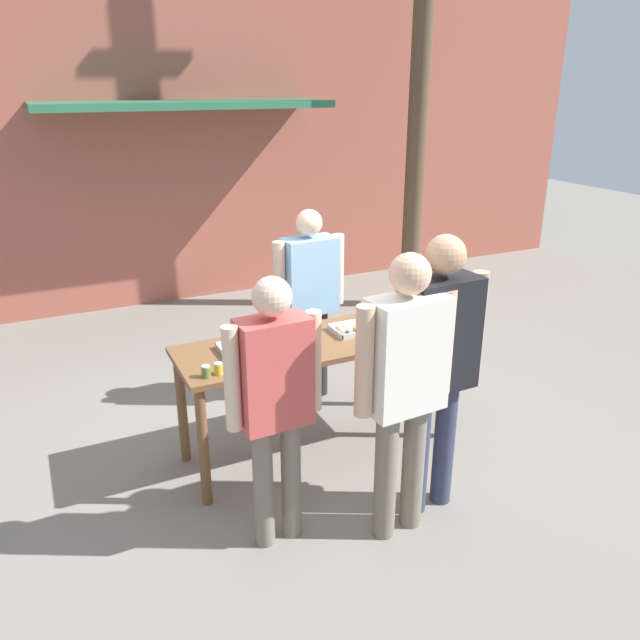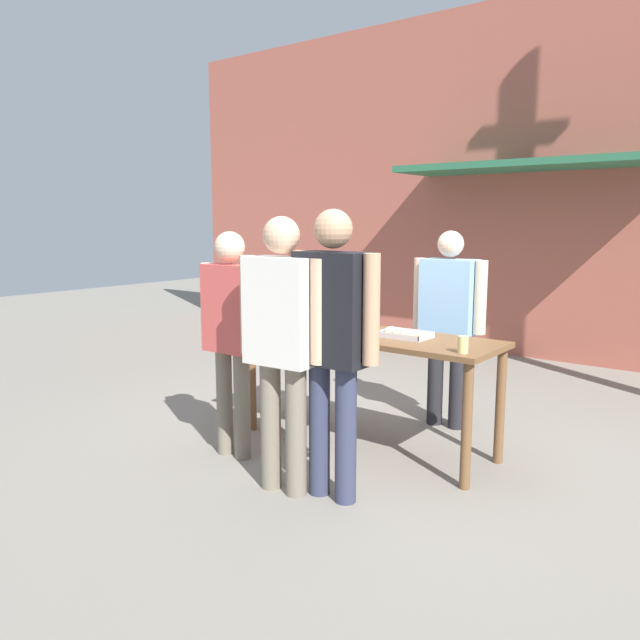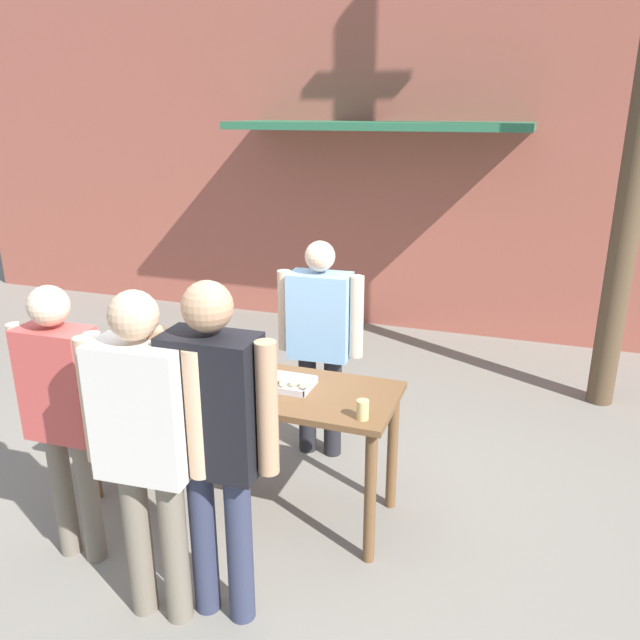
{
  "view_description": "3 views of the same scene",
  "coord_description": "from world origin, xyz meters",
  "px_view_note": "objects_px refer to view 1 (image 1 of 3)",
  "views": [
    {
      "loc": [
        -1.79,
        -3.74,
        2.65
      ],
      "look_at": [
        0.0,
        0.0,
        1.05
      ],
      "focal_mm": 35.0,
      "sensor_mm": 36.0,
      "label": 1
    },
    {
      "loc": [
        2.61,
        -3.98,
        1.77
      ],
      "look_at": [
        -0.49,
        0.03,
        0.95
      ],
      "focal_mm": 35.0,
      "sensor_mm": 36.0,
      "label": 2
    },
    {
      "loc": [
        1.72,
        -3.29,
        2.56
      ],
      "look_at": [
        0.29,
        0.8,
        1.09
      ],
      "focal_mm": 35.0,
      "sensor_mm": 36.0,
      "label": 3
    }
  ],
  "objects_px": {
    "food_tray_sausages": "(254,348)",
    "person_customer_with_cup": "(438,354)",
    "condiment_jar_mustard": "(206,371)",
    "person_server_behind_table": "(309,290)",
    "food_tray_buns": "(354,328)",
    "utility_pole": "(424,10)",
    "person_customer_waiting_in_line": "(405,376)",
    "beer_cup": "(443,323)",
    "person_customer_holding_hotdog": "(275,392)",
    "condiment_jar_ketchup": "(218,369)"
  },
  "relations": [
    {
      "from": "person_customer_with_cup",
      "to": "food_tray_sausages",
      "type": "bearing_deg",
      "value": -50.09
    },
    {
      "from": "person_customer_with_cup",
      "to": "person_customer_waiting_in_line",
      "type": "height_order",
      "value": "person_customer_with_cup"
    },
    {
      "from": "condiment_jar_mustard",
      "to": "food_tray_sausages",
      "type": "bearing_deg",
      "value": 32.98
    },
    {
      "from": "person_customer_with_cup",
      "to": "utility_pole",
      "type": "bearing_deg",
      "value": -122.63
    },
    {
      "from": "beer_cup",
      "to": "food_tray_sausages",
      "type": "bearing_deg",
      "value": 169.26
    },
    {
      "from": "food_tray_buns",
      "to": "person_customer_waiting_in_line",
      "type": "distance_m",
      "value": 1.12
    },
    {
      "from": "person_customer_waiting_in_line",
      "to": "beer_cup",
      "type": "bearing_deg",
      "value": -140.78
    },
    {
      "from": "food_tray_buns",
      "to": "person_customer_waiting_in_line",
      "type": "xyz_separation_m",
      "value": [
        -0.26,
        -1.08,
        0.14
      ]
    },
    {
      "from": "food_tray_buns",
      "to": "person_server_behind_table",
      "type": "relative_size",
      "value": 0.22
    },
    {
      "from": "condiment_jar_ketchup",
      "to": "person_customer_waiting_in_line",
      "type": "relative_size",
      "value": 0.04
    },
    {
      "from": "person_server_behind_table",
      "to": "person_customer_waiting_in_line",
      "type": "xyz_separation_m",
      "value": [
        -0.25,
        -1.85,
        0.07
      ]
    },
    {
      "from": "person_customer_with_cup",
      "to": "person_server_behind_table",
      "type": "bearing_deg",
      "value": -89.22
    },
    {
      "from": "food_tray_buns",
      "to": "person_customer_waiting_in_line",
      "type": "bearing_deg",
      "value": -103.56
    },
    {
      "from": "condiment_jar_mustard",
      "to": "utility_pole",
      "type": "bearing_deg",
      "value": 39.41
    },
    {
      "from": "food_tray_buns",
      "to": "beer_cup",
      "type": "distance_m",
      "value": 0.66
    },
    {
      "from": "food_tray_sausages",
      "to": "beer_cup",
      "type": "xyz_separation_m",
      "value": [
        1.39,
        -0.26,
        0.04
      ]
    },
    {
      "from": "condiment_jar_ketchup",
      "to": "person_customer_with_cup",
      "type": "bearing_deg",
      "value": -30.45
    },
    {
      "from": "condiment_jar_mustard",
      "to": "condiment_jar_ketchup",
      "type": "bearing_deg",
      "value": 4.0
    },
    {
      "from": "food_tray_buns",
      "to": "person_customer_holding_hotdog",
      "type": "distance_m",
      "value": 1.28
    },
    {
      "from": "person_customer_waiting_in_line",
      "to": "utility_pole",
      "type": "xyz_separation_m",
      "value": [
        2.39,
        3.55,
        2.29
      ]
    },
    {
      "from": "condiment_jar_mustard",
      "to": "person_server_behind_table",
      "type": "height_order",
      "value": "person_server_behind_table"
    },
    {
      "from": "food_tray_sausages",
      "to": "person_customer_with_cup",
      "type": "height_order",
      "value": "person_customer_with_cup"
    },
    {
      "from": "person_customer_with_cup",
      "to": "utility_pole",
      "type": "distance_m",
      "value": 4.6
    },
    {
      "from": "food_tray_sausages",
      "to": "utility_pole",
      "type": "distance_m",
      "value": 4.54
    },
    {
      "from": "person_server_behind_table",
      "to": "utility_pole",
      "type": "height_order",
      "value": "utility_pole"
    },
    {
      "from": "person_server_behind_table",
      "to": "person_customer_with_cup",
      "type": "bearing_deg",
      "value": -90.39
    },
    {
      "from": "condiment_jar_ketchup",
      "to": "food_tray_sausages",
      "type": "bearing_deg",
      "value": 38.36
    },
    {
      "from": "beer_cup",
      "to": "person_server_behind_table",
      "type": "relative_size",
      "value": 0.07
    },
    {
      "from": "utility_pole",
      "to": "person_customer_holding_hotdog",
      "type": "bearing_deg",
      "value": -133.13
    },
    {
      "from": "beer_cup",
      "to": "utility_pole",
      "type": "height_order",
      "value": "utility_pole"
    },
    {
      "from": "person_server_behind_table",
      "to": "person_customer_holding_hotdog",
      "type": "height_order",
      "value": "person_customer_holding_hotdog"
    },
    {
      "from": "person_customer_with_cup",
      "to": "person_customer_holding_hotdog",
      "type": "bearing_deg",
      "value": -8.38
    },
    {
      "from": "food_tray_sausages",
      "to": "person_customer_with_cup",
      "type": "bearing_deg",
      "value": -48.65
    },
    {
      "from": "condiment_jar_mustard",
      "to": "beer_cup",
      "type": "height_order",
      "value": "beer_cup"
    },
    {
      "from": "beer_cup",
      "to": "person_customer_holding_hotdog",
      "type": "xyz_separation_m",
      "value": [
        -1.57,
        -0.57,
        0.05
      ]
    },
    {
      "from": "condiment_jar_ketchup",
      "to": "person_customer_holding_hotdog",
      "type": "bearing_deg",
      "value": -74.38
    },
    {
      "from": "food_tray_buns",
      "to": "condiment_jar_mustard",
      "type": "relative_size",
      "value": 4.73
    },
    {
      "from": "beer_cup",
      "to": "person_customer_with_cup",
      "type": "xyz_separation_m",
      "value": [
        -0.55,
        -0.69,
        0.13
      ]
    },
    {
      "from": "beer_cup",
      "to": "food_tray_buns",
      "type": "bearing_deg",
      "value": 156.19
    },
    {
      "from": "food_tray_buns",
      "to": "utility_pole",
      "type": "bearing_deg",
      "value": 49.2
    },
    {
      "from": "condiment_jar_mustard",
      "to": "person_customer_waiting_in_line",
      "type": "relative_size",
      "value": 0.04
    },
    {
      "from": "person_customer_holding_hotdog",
      "to": "utility_pole",
      "type": "xyz_separation_m",
      "value": [
        3.1,
        3.31,
        2.34
      ]
    },
    {
      "from": "food_tray_sausages",
      "to": "person_customer_holding_hotdog",
      "type": "xyz_separation_m",
      "value": [
        -0.18,
        -0.83,
        0.09
      ]
    },
    {
      "from": "person_server_behind_table",
      "to": "condiment_jar_mustard",
      "type": "bearing_deg",
      "value": -141.39
    },
    {
      "from": "person_customer_with_cup",
      "to": "person_customer_waiting_in_line",
      "type": "relative_size",
      "value": 1.02
    },
    {
      "from": "food_tray_buns",
      "to": "utility_pole",
      "type": "height_order",
      "value": "utility_pole"
    },
    {
      "from": "person_customer_with_cup",
      "to": "food_tray_buns",
      "type": "bearing_deg",
      "value": -88.18
    },
    {
      "from": "food_tray_sausages",
      "to": "food_tray_buns",
      "type": "height_order",
      "value": "food_tray_buns"
    },
    {
      "from": "person_server_behind_table",
      "to": "person_customer_holding_hotdog",
      "type": "relative_size",
      "value": 1.0
    },
    {
      "from": "beer_cup",
      "to": "person_customer_holding_hotdog",
      "type": "bearing_deg",
      "value": -160.03
    }
  ]
}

